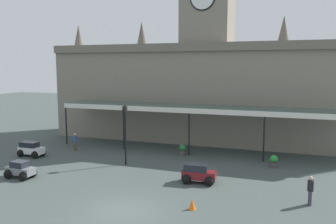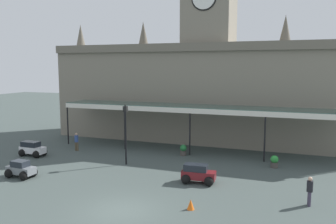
{
  "view_description": "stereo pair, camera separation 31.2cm",
  "coord_description": "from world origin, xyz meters",
  "px_view_note": "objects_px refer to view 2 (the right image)",
  "views": [
    {
      "loc": [
        8.36,
        -16.23,
        7.76
      ],
      "look_at": [
        0.0,
        7.43,
        4.51
      ],
      "focal_mm": 37.55,
      "sensor_mm": 36.0,
      "label": 1
    },
    {
      "loc": [
        8.66,
        -16.13,
        7.76
      ],
      "look_at": [
        0.0,
        7.43,
        4.51
      ],
      "focal_mm": 37.55,
      "sensor_mm": 36.0,
      "label": 2
    }
  ],
  "objects_px": {
    "victorian_lamppost": "(126,127)",
    "pedestrian_crossing_forecourt": "(310,190)",
    "car_white_estate": "(32,150)",
    "car_maroon_estate": "(198,175)",
    "pedestrian_beside_cars": "(76,141)",
    "planter_forecourt_centre": "(183,150)",
    "planter_by_canopy": "(274,161)",
    "car_grey_sedan": "(21,170)",
    "traffic_cone": "(191,204)"
  },
  "relations": [
    {
      "from": "victorian_lamppost",
      "to": "pedestrian_crossing_forecourt",
      "type": "bearing_deg",
      "value": -16.5
    },
    {
      "from": "car_white_estate",
      "to": "car_maroon_estate",
      "type": "bearing_deg",
      "value": -7.15
    },
    {
      "from": "pedestrian_beside_cars",
      "to": "victorian_lamppost",
      "type": "relative_size",
      "value": 0.35
    },
    {
      "from": "planter_forecourt_centre",
      "to": "planter_by_canopy",
      "type": "bearing_deg",
      "value": -8.59
    },
    {
      "from": "car_white_estate",
      "to": "car_grey_sedan",
      "type": "relative_size",
      "value": 1.08
    },
    {
      "from": "planter_by_canopy",
      "to": "pedestrian_crossing_forecourt",
      "type": "bearing_deg",
      "value": -72.08
    },
    {
      "from": "car_grey_sedan",
      "to": "pedestrian_beside_cars",
      "type": "relative_size",
      "value": 1.25
    },
    {
      "from": "car_maroon_estate",
      "to": "car_grey_sedan",
      "type": "height_order",
      "value": "car_maroon_estate"
    },
    {
      "from": "pedestrian_beside_cars",
      "to": "traffic_cone",
      "type": "distance_m",
      "value": 16.7
    },
    {
      "from": "car_grey_sedan",
      "to": "planter_by_canopy",
      "type": "distance_m",
      "value": 18.76
    },
    {
      "from": "pedestrian_beside_cars",
      "to": "car_maroon_estate",
      "type": "bearing_deg",
      "value": -20.75
    },
    {
      "from": "car_white_estate",
      "to": "planter_by_canopy",
      "type": "distance_m",
      "value": 20.41
    },
    {
      "from": "pedestrian_beside_cars",
      "to": "planter_forecourt_centre",
      "type": "bearing_deg",
      "value": 10.07
    },
    {
      "from": "planter_forecourt_centre",
      "to": "car_white_estate",
      "type": "bearing_deg",
      "value": -159.02
    },
    {
      "from": "car_maroon_estate",
      "to": "pedestrian_beside_cars",
      "type": "height_order",
      "value": "pedestrian_beside_cars"
    },
    {
      "from": "victorian_lamppost",
      "to": "planter_forecourt_centre",
      "type": "distance_m",
      "value": 6.05
    },
    {
      "from": "car_white_estate",
      "to": "victorian_lamppost",
      "type": "bearing_deg",
      "value": 2.68
    },
    {
      "from": "pedestrian_crossing_forecourt",
      "to": "traffic_cone",
      "type": "relative_size",
      "value": 2.92
    },
    {
      "from": "victorian_lamppost",
      "to": "traffic_cone",
      "type": "height_order",
      "value": "victorian_lamppost"
    },
    {
      "from": "car_maroon_estate",
      "to": "pedestrian_beside_cars",
      "type": "bearing_deg",
      "value": 159.25
    },
    {
      "from": "pedestrian_beside_cars",
      "to": "planter_by_canopy",
      "type": "distance_m",
      "value": 17.62
    },
    {
      "from": "car_white_estate",
      "to": "pedestrian_beside_cars",
      "type": "height_order",
      "value": "pedestrian_beside_cars"
    },
    {
      "from": "car_grey_sedan",
      "to": "traffic_cone",
      "type": "distance_m",
      "value": 12.93
    },
    {
      "from": "car_white_estate",
      "to": "pedestrian_beside_cars",
      "type": "bearing_deg",
      "value": 50.09
    },
    {
      "from": "car_white_estate",
      "to": "pedestrian_crossing_forecourt",
      "type": "xyz_separation_m",
      "value": [
        22.4,
        -3.58,
        0.34
      ]
    },
    {
      "from": "car_white_estate",
      "to": "pedestrian_crossing_forecourt",
      "type": "distance_m",
      "value": 22.69
    },
    {
      "from": "car_grey_sedan",
      "to": "pedestrian_beside_cars",
      "type": "distance_m",
      "value": 8.13
    },
    {
      "from": "car_maroon_estate",
      "to": "victorian_lamppost",
      "type": "height_order",
      "value": "victorian_lamppost"
    },
    {
      "from": "planter_forecourt_centre",
      "to": "victorian_lamppost",
      "type": "bearing_deg",
      "value": -128.36
    },
    {
      "from": "car_maroon_estate",
      "to": "planter_forecourt_centre",
      "type": "bearing_deg",
      "value": 115.43
    },
    {
      "from": "planter_by_canopy",
      "to": "traffic_cone",
      "type": "bearing_deg",
      "value": -110.88
    },
    {
      "from": "car_white_estate",
      "to": "traffic_cone",
      "type": "xyz_separation_m",
      "value": [
        16.31,
        -6.38,
        -0.28
      ]
    },
    {
      "from": "traffic_cone",
      "to": "car_white_estate",
      "type": "bearing_deg",
      "value": 158.63
    },
    {
      "from": "planter_by_canopy",
      "to": "car_maroon_estate",
      "type": "bearing_deg",
      "value": -129.84
    },
    {
      "from": "planter_by_canopy",
      "to": "planter_forecourt_centre",
      "type": "bearing_deg",
      "value": 171.41
    },
    {
      "from": "car_grey_sedan",
      "to": "traffic_cone",
      "type": "relative_size",
      "value": 3.66
    },
    {
      "from": "victorian_lamppost",
      "to": "traffic_cone",
      "type": "distance_m",
      "value": 10.4
    },
    {
      "from": "car_grey_sedan",
      "to": "planter_forecourt_centre",
      "type": "xyz_separation_m",
      "value": [
        8.89,
        9.81,
        -0.01
      ]
    },
    {
      "from": "car_grey_sedan",
      "to": "planter_by_canopy",
      "type": "height_order",
      "value": "car_grey_sedan"
    },
    {
      "from": "car_maroon_estate",
      "to": "victorian_lamppost",
      "type": "bearing_deg",
      "value": 160.27
    },
    {
      "from": "car_maroon_estate",
      "to": "planter_by_canopy",
      "type": "bearing_deg",
      "value": 50.16
    },
    {
      "from": "car_white_estate",
      "to": "planter_forecourt_centre",
      "type": "height_order",
      "value": "car_white_estate"
    },
    {
      "from": "car_white_estate",
      "to": "planter_by_canopy",
      "type": "relative_size",
      "value": 2.36
    },
    {
      "from": "victorian_lamppost",
      "to": "traffic_cone",
      "type": "relative_size",
      "value": 8.44
    },
    {
      "from": "traffic_cone",
      "to": "planter_by_canopy",
      "type": "bearing_deg",
      "value": 69.12
    },
    {
      "from": "car_white_estate",
      "to": "victorian_lamppost",
      "type": "xyz_separation_m",
      "value": [
        8.92,
        0.42,
        2.44
      ]
    },
    {
      "from": "victorian_lamppost",
      "to": "car_maroon_estate",
      "type": "bearing_deg",
      "value": -19.73
    },
    {
      "from": "traffic_cone",
      "to": "planter_by_canopy",
      "type": "distance_m",
      "value": 10.64
    },
    {
      "from": "traffic_cone",
      "to": "planter_by_canopy",
      "type": "xyz_separation_m",
      "value": [
        3.79,
        9.94,
        0.2
      ]
    },
    {
      "from": "car_grey_sedan",
      "to": "victorian_lamppost",
      "type": "relative_size",
      "value": 0.43
    }
  ]
}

